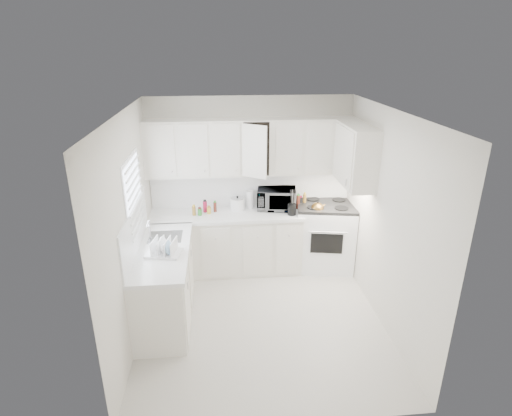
{
  "coord_description": "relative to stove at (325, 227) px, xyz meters",
  "views": [
    {
      "loc": [
        -0.48,
        -4.4,
        3.27
      ],
      "look_at": [
        0.0,
        0.7,
        1.25
      ],
      "focal_mm": 29.23,
      "sensor_mm": 36.0,
      "label": 1
    }
  ],
  "objects": [
    {
      "name": "wall_left",
      "position": [
        -2.62,
        -1.3,
        0.64
      ],
      "size": [
        0.0,
        3.2,
        3.2
      ],
      "primitive_type": "plane",
      "rotation": [
        1.57,
        0.0,
        1.57
      ],
      "color": "silver",
      "rests_on": "ground"
    },
    {
      "name": "backsplash_back",
      "position": [
        -1.12,
        0.29,
        0.56
      ],
      "size": [
        2.98,
        0.02,
        0.55
      ],
      "primitive_type": "cube",
      "color": "white",
      "rests_on": "wall_back"
    },
    {
      "name": "sauce_right_3",
      "position": [
        -0.38,
        0.1,
        0.38
      ],
      "size": [
        0.06,
        0.06,
        0.19
      ],
      "primitive_type": "cylinder",
      "color": "black",
      "rests_on": "countertop_back"
    },
    {
      "name": "countertop_back",
      "position": [
        -1.51,
        -0.01,
        0.26
      ],
      "size": [
        2.24,
        0.64,
        0.05
      ],
      "primitive_type": "cube",
      "color": "silver",
      "rests_on": "lower_cabinets_back"
    },
    {
      "name": "lower_cabinets_left",
      "position": [
        -2.32,
        -1.1,
        -0.21
      ],
      "size": [
        0.6,
        1.6,
        0.9
      ],
      "primitive_type": null,
      "color": "silver",
      "rests_on": "floor"
    },
    {
      "name": "wall_back",
      "position": [
        -1.12,
        0.3,
        0.64
      ],
      "size": [
        3.0,
        0.0,
        3.0
      ],
      "primitive_type": "plane",
      "rotation": [
        1.57,
        0.0,
        0.0
      ],
      "color": "silver",
      "rests_on": "ground"
    },
    {
      "name": "sauce_right_2",
      "position": [
        -0.43,
        0.16,
        0.38
      ],
      "size": [
        0.06,
        0.06,
        0.19
      ],
      "primitive_type": "cylinder",
      "color": "#5B251A",
      "rests_on": "countertop_back"
    },
    {
      "name": "ceiling",
      "position": [
        -1.12,
        -1.3,
        1.94
      ],
      "size": [
        3.2,
        3.2,
        0.0
      ],
      "primitive_type": "plane",
      "rotation": [
        3.14,
        0.0,
        0.0
      ],
      "color": "white",
      "rests_on": "ground"
    },
    {
      "name": "backsplash_left",
      "position": [
        -2.61,
        -1.1,
        0.56
      ],
      "size": [
        0.02,
        1.6,
        0.55
      ],
      "primitive_type": "cube",
      "color": "white",
      "rests_on": "wall_left"
    },
    {
      "name": "frying_pan",
      "position": [
        0.18,
        0.16,
        0.3
      ],
      "size": [
        0.28,
        0.42,
        0.04
      ],
      "primitive_type": null,
      "rotation": [
        0.0,
        0.0,
        0.12
      ],
      "color": "black",
      "rests_on": "stove"
    },
    {
      "name": "sauce_right_0",
      "position": [
        -0.54,
        0.16,
        0.38
      ],
      "size": [
        0.06,
        0.06,
        0.19
      ],
      "primitive_type": "cylinder",
      "color": "#AE173E",
      "rests_on": "countertop_back"
    },
    {
      "name": "floor",
      "position": [
        -1.12,
        -1.3,
        -0.66
      ],
      "size": [
        3.2,
        3.2,
        0.0
      ],
      "primitive_type": "plane",
      "color": "beige",
      "rests_on": "ground"
    },
    {
      "name": "lower_cabinets_back",
      "position": [
        -1.51,
        -0.0,
        -0.21
      ],
      "size": [
        2.22,
        0.6,
        0.9
      ],
      "primitive_type": null,
      "color": "silver",
      "rests_on": "floor"
    },
    {
      "name": "sink",
      "position": [
        -2.31,
        -0.75,
        0.41
      ],
      "size": [
        0.42,
        0.38,
        0.3
      ],
      "primitive_type": null,
      "color": "gray",
      "rests_on": "countertop_left"
    },
    {
      "name": "dish_rack",
      "position": [
        -2.28,
        -1.23,
        0.4
      ],
      "size": [
        0.45,
        0.37,
        0.22
      ],
      "primitive_type": null,
      "rotation": [
        0.0,
        0.0,
        -0.2
      ],
      "color": "white",
      "rests_on": "countertop_left"
    },
    {
      "name": "tea_kettle",
      "position": [
        -0.18,
        -0.16,
        0.38
      ],
      "size": [
        0.26,
        0.23,
        0.21
      ],
      "primitive_type": null,
      "rotation": [
        0.0,
        0.0,
        0.17
      ],
      "color": "olive",
      "rests_on": "stove"
    },
    {
      "name": "window_blinds",
      "position": [
        -2.6,
        -0.95,
        0.89
      ],
      "size": [
        0.06,
        0.96,
        1.06
      ],
      "primitive_type": null,
      "color": "white",
      "rests_on": "wall_left"
    },
    {
      "name": "sauce_right_4",
      "position": [
        -0.32,
        0.16,
        0.38
      ],
      "size": [
        0.06,
        0.06,
        0.19
      ],
      "primitive_type": "cylinder",
      "color": "olive",
      "rests_on": "countertop_back"
    },
    {
      "name": "spice_left_2",
      "position": [
        -1.82,
        0.12,
        0.35
      ],
      "size": [
        0.06,
        0.06,
        0.13
      ],
      "primitive_type": "cylinder",
      "color": "#AE173E",
      "rests_on": "countertop_back"
    },
    {
      "name": "sauce_right_1",
      "position": [
        -0.49,
        0.1,
        0.38
      ],
      "size": [
        0.06,
        0.06,
        0.19
      ],
      "primitive_type": "cylinder",
      "color": "gold",
      "rests_on": "countertop_back"
    },
    {
      "name": "microwave",
      "position": [
        -0.75,
        0.11,
        0.48
      ],
      "size": [
        0.61,
        0.4,
        0.38
      ],
      "primitive_type": "imported",
      "rotation": [
        0.0,
        0.0,
        -0.16
      ],
      "color": "gray",
      "rests_on": "countertop_back"
    },
    {
      "name": "spice_left_4",
      "position": [
        -1.67,
        0.12,
        0.35
      ],
      "size": [
        0.06,
        0.06,
        0.13
      ],
      "primitive_type": "cylinder",
      "color": "#5B251A",
      "rests_on": "countertop_back"
    },
    {
      "name": "spice_left_0",
      "position": [
        -1.97,
        0.12,
        0.35
      ],
      "size": [
        0.06,
        0.06,
        0.13
      ],
      "primitive_type": "cylinder",
      "color": "olive",
      "rests_on": "countertop_back"
    },
    {
      "name": "spice_left_3",
      "position": [
        -1.75,
        0.03,
        0.35
      ],
      "size": [
        0.06,
        0.06,
        0.13
      ],
      "primitive_type": "cylinder",
      "color": "gold",
      "rests_on": "countertop_back"
    },
    {
      "name": "wall_right",
      "position": [
        0.38,
        -1.3,
        0.64
      ],
      "size": [
        0.0,
        3.2,
        3.2
      ],
      "primitive_type": "plane",
      "rotation": [
        1.57,
        0.0,
        -1.57
      ],
      "color": "silver",
      "rests_on": "ground"
    },
    {
      "name": "utensil_crock",
      "position": [
        -0.56,
        -0.16,
        0.49
      ],
      "size": [
        0.17,
        0.17,
        0.4
      ],
      "primitive_type": null,
      "rotation": [
        0.0,
        0.0,
        -0.32
      ],
      "color": "black",
      "rests_on": "countertop_back"
    },
    {
      "name": "wall_front",
      "position": [
        -1.12,
        -2.9,
        0.64
      ],
      "size": [
        3.0,
        0.0,
        3.0
      ],
      "primitive_type": "plane",
      "rotation": [
        -1.57,
        0.0,
        0.0
      ],
      "color": "silver",
      "rests_on": "ground"
    },
    {
      "name": "upper_cabinets_right",
      "position": [
        0.21,
        -0.48,
        0.84
      ],
      "size": [
        0.33,
        0.9,
        0.8
      ],
      "primitive_type": null,
      "color": "silver",
      "rests_on": "wall_right"
    },
    {
      "name": "stove",
      "position": [
        0.0,
        0.0,
        0.0
      ],
      "size": [
        0.97,
        0.85,
        1.33
      ],
      "primitive_type": null,
      "rotation": [
        0.0,
        0.0,
        -0.18
      ],
      "color": "white",
      "rests_on": "floor"
    },
    {
      "name": "countertop_left",
      "position": [
        -2.31,
        -1.1,
        0.26
      ],
      "size": [
        0.64,
        1.62,
        0.05
      ],
      "primitive_type": "cube",
      "color": "silver",
      "rests_on": "lower_cabinets_left"
    },
    {
      "name": "paper_towel",
      "position": [
        -1.14,
        0.19,
        0.42
      ],
      "size": [
        0.12,
        0.12,
        0.27
      ],
      "primitive_type": "cylinder",
      "color": "white",
      "rests_on": "countertop_back"
    },
    {
      "name": "rice_cooker",
      "position": [
        -1.33,
        0.12,
        0.39
      ],
      "size": [
        0.22,
        0.22,
        0.21
      ],
      "primitive_type": null,
      "rotation": [
        0.0,
        0.0,
        0.01
      ],
      "color": "white",
      "rests_on": "countertop_back"
    },
    {
      "name": "spice_left_1",
      "position": [
        -1.9,
        0.03,
        0.35
      ],
      "size": [
        0.06,
        0.06,
        0.13
      ],
      "primitive_type": "cylinder",
      "color": "#297D2A",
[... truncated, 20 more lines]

